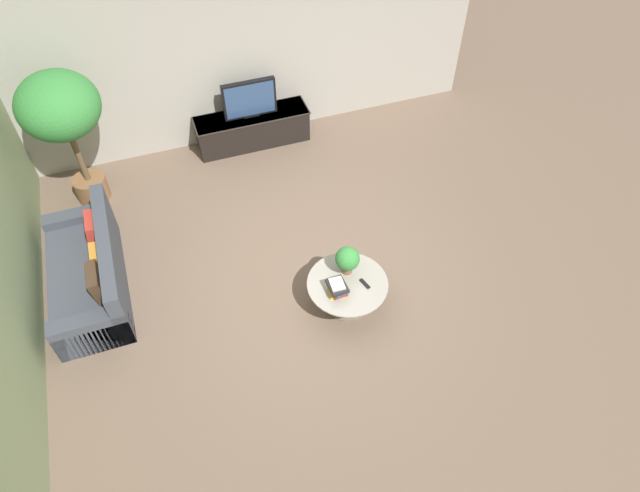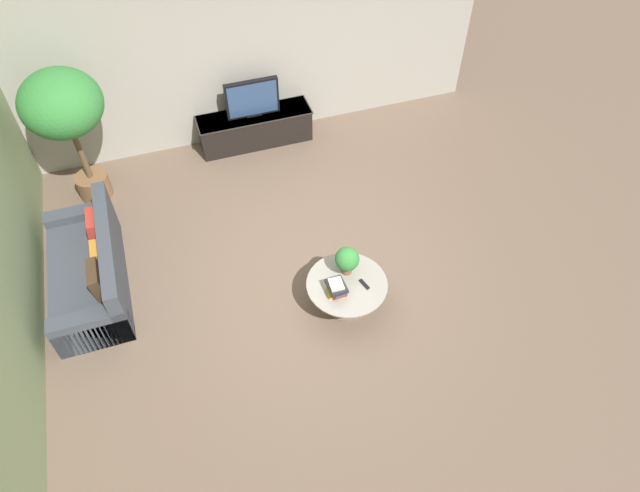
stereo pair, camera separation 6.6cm
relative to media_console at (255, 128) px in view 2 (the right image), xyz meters
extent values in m
plane|color=brown|center=(-0.05, -2.94, -0.27)|extent=(24.00, 24.00, 0.00)
cube|color=#A39E93|center=(-0.05, 0.32, 1.23)|extent=(7.40, 0.12, 3.00)
cube|color=black|center=(0.00, 0.00, -0.01)|extent=(1.72, 0.48, 0.52)
cube|color=#2D2823|center=(0.00, 0.00, 0.24)|extent=(1.75, 0.50, 0.02)
cube|color=black|center=(0.00, 0.00, 0.54)|extent=(0.81, 0.08, 0.58)
cube|color=navy|center=(0.00, -0.04, 0.54)|extent=(0.74, 0.00, 0.52)
cube|color=black|center=(0.00, 0.00, 0.26)|extent=(0.24, 0.13, 0.02)
cylinder|color=#756656|center=(0.26, -3.42, -0.26)|extent=(0.53, 0.53, 0.02)
cylinder|color=#756656|center=(0.26, -3.42, -0.07)|extent=(0.10, 0.10, 0.39)
cylinder|color=gray|center=(0.26, -3.42, 0.13)|extent=(0.96, 0.96, 0.02)
cube|color=#3D424C|center=(-2.65, -2.17, -0.06)|extent=(0.84, 1.92, 0.42)
cube|color=#3D424C|center=(-2.31, -2.17, 0.36)|extent=(0.16, 1.92, 0.42)
cube|color=#3D424C|center=(-2.65, -1.31, 0.00)|extent=(0.84, 0.20, 0.54)
cube|color=#3D424C|center=(-2.65, -3.03, 0.00)|extent=(0.84, 0.20, 0.54)
cube|color=#B23328|center=(-2.47, -1.73, 0.32)|extent=(0.16, 0.38, 0.35)
cube|color=orange|center=(-2.47, -2.17, 0.28)|extent=(0.16, 0.28, 0.27)
cube|color=#422D1E|center=(-2.47, -2.61, 0.33)|extent=(0.16, 0.39, 0.37)
cylinder|color=brown|center=(-2.49, -0.45, -0.10)|extent=(0.45, 0.45, 0.35)
cylinder|color=brown|center=(-2.49, -0.45, 0.47)|extent=(0.08, 0.08, 0.79)
ellipsoid|color=#337F38|center=(-2.49, -0.45, 1.29)|extent=(1.03, 1.03, 0.85)
cylinder|color=brown|center=(0.32, -3.24, 0.19)|extent=(0.13, 0.13, 0.11)
sphere|color=#337F38|center=(0.32, -3.24, 0.37)|extent=(0.29, 0.29, 0.29)
cube|color=gold|center=(0.09, -3.49, 0.15)|extent=(0.22, 0.23, 0.02)
cube|color=#A32823|center=(0.11, -3.49, 0.18)|extent=(0.18, 0.24, 0.04)
cube|color=#2D4C84|center=(0.10, -3.50, 0.22)|extent=(0.18, 0.25, 0.04)
cube|color=#232326|center=(0.10, -3.50, 0.26)|extent=(0.21, 0.26, 0.04)
cube|color=beige|center=(0.10, -3.50, 0.29)|extent=(0.16, 0.20, 0.02)
cube|color=black|center=(0.45, -3.50, 0.15)|extent=(0.08, 0.16, 0.02)
camera|label=1|loc=(-1.39, -7.16, 5.45)|focal=32.00mm
camera|label=2|loc=(-1.32, -7.18, 5.45)|focal=32.00mm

